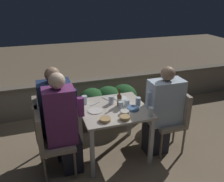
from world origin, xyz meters
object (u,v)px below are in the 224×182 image
Objects in this scene: person_navy_jumper at (59,115)px; chair_right_far at (165,106)px; potted_plant at (171,94)px; beer_bottle at (119,99)px; chair_left_far at (45,126)px; chair_right_near at (174,115)px; chair_left_near at (48,138)px; person_purple_stripe at (64,125)px; person_blue_shirt at (162,111)px.

chair_right_far is at bearing 0.25° from person_navy_jumper.
beer_bottle is at bearing -152.82° from potted_plant.
chair_left_far is at bearing -166.90° from potted_plant.
chair_right_far is (0.03, 0.29, 0.00)m from chair_right_near.
beer_bottle reaches higher than chair_right_near.
chair_left_far is (-0.03, 0.30, 0.00)m from chair_left_near.
chair_right_far is at bearing 11.15° from person_purple_stripe.
beer_bottle is at bearing 11.42° from chair_left_near.
person_blue_shirt reaches higher than chair_left_near.
beer_bottle is at bearing -6.05° from chair_left_far.
person_blue_shirt is at bearing -127.33° from chair_right_far.
person_blue_shirt is at bearing -11.78° from person_navy_jumper.
chair_right_far is (1.58, 0.31, -0.14)m from person_purple_stripe.
person_purple_stripe is 1.51× the size of chair_right_far.
person_blue_shirt is 0.63m from beer_bottle.
chair_right_near is 1.15× the size of potted_plant.
chair_left_near is 1.04m from beer_bottle.
chair_right_near is at bearing -95.44° from chair_right_far.
chair_right_near is (1.58, -0.29, -0.13)m from person_navy_jumper.
person_navy_jumper reaches higher than potted_plant.
potted_plant is (0.64, 0.80, -0.16)m from person_blue_shirt.
chair_right_near is 0.22m from person_blue_shirt.
person_purple_stripe is 1.51× the size of chair_left_far.
person_blue_shirt is (1.36, 0.02, -0.05)m from person_purple_stripe.
person_navy_jumper is 1.61m from chair_right_far.
potted_plant is at bearing 20.52° from chair_left_near.
person_blue_shirt reaches higher than beer_bottle.
person_purple_stripe is 1.51× the size of chair_right_near.
chair_left_near is at bearing 180.00° from person_purple_stripe.
person_blue_shirt is at bearing -10.35° from chair_left_far.
potted_plant is at bearing 14.31° from person_navy_jumper.
beer_bottle is (0.81, -0.11, 0.16)m from person_navy_jumper.
chair_left_far is 0.68× the size of person_navy_jumper.
chair_right_near is 3.67× the size of beer_bottle.
person_blue_shirt is at bearing -17.63° from beer_bottle.
person_navy_jumper is at bearing 94.69° from person_purple_stripe.
chair_left_far is 1.80m from chair_right_near.
chair_left_near and chair_right_near have the same top height.
person_purple_stripe is at bearing -0.00° from chair_left_near.
beer_bottle is (-0.77, 0.18, 0.29)m from chair_right_near.
potted_plant is at bearing 22.33° from person_purple_stripe.
person_blue_shirt reaches higher than chair_right_far.
person_navy_jumper is at bearing -165.69° from potted_plant.
chair_right_far is 3.67× the size of beer_bottle.
chair_left_near and chair_right_far have the same top height.
chair_right_far is (1.80, 0.01, 0.00)m from chair_left_far.
person_navy_jumper is at bearing 172.50° from beer_bottle.
beer_bottle is 1.41m from potted_plant.
beer_bottle reaches higher than chair_left_far.
chair_right_far is at bearing 0.22° from chair_left_far.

